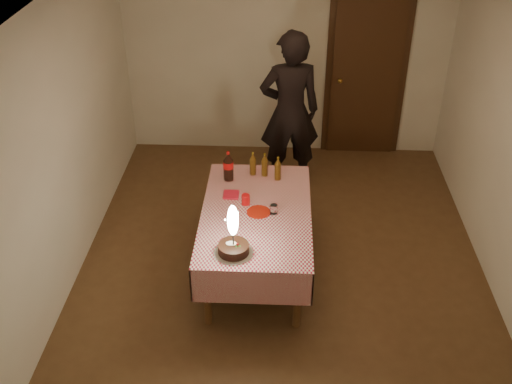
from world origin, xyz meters
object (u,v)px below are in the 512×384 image
amber_bottle_left (253,164)px  amber_bottle_right (278,169)px  cola_bottle (228,166)px  photographer (290,112)px  red_plate (259,212)px  red_cup (246,199)px  dining_table (256,220)px  amber_bottle_mid (265,165)px  clear_cup (274,209)px  birthday_cake (233,241)px

amber_bottle_left → amber_bottle_right: (0.26, -0.09, 0.00)m
cola_bottle → photographer: photographer is taller
red_plate → red_cup: 0.19m
dining_table → red_cup: 0.22m
amber_bottle_left → amber_bottle_mid: (0.12, -0.02, 0.00)m
dining_table → cola_bottle: bearing=118.6°
red_cup → amber_bottle_left: size_ratio=0.39×
dining_table → photographer: bearing=79.5°
clear_cup → cola_bottle: 0.75m
birthday_cake → amber_bottle_left: size_ratio=1.88×
birthday_cake → clear_cup: size_ratio=5.33×
clear_cup → amber_bottle_mid: amber_bottle_mid is taller
cola_bottle → amber_bottle_left: size_ratio=1.25×
amber_bottle_right → red_plate: bearing=-105.5°
amber_bottle_right → cola_bottle: bearing=-176.7°
clear_cup → amber_bottle_right: 0.61m
amber_bottle_mid → red_cup: bearing=-106.7°
cola_bottle → photographer: (0.61, 1.08, 0.10)m
clear_cup → photographer: bearing=85.1°
amber_bottle_left → cola_bottle: bearing=-154.6°
birthday_cake → clear_cup: (0.32, 0.60, -0.08)m
birthday_cake → red_plate: bearing=73.1°
clear_cup → amber_bottle_left: bearing=108.2°
red_cup → cola_bottle: cola_bottle is taller
clear_cup → cola_bottle: (-0.47, 0.58, 0.11)m
red_plate → photographer: 1.69m
cola_bottle → photographer: bearing=60.6°
amber_bottle_left → amber_bottle_right: size_ratio=1.00×
amber_bottle_mid → dining_table: bearing=-94.7°
clear_cup → amber_bottle_left: amber_bottle_left is taller
clear_cup → amber_bottle_right: bearing=87.4°
birthday_cake → amber_bottle_left: birthday_cake is taller
dining_table → amber_bottle_right: size_ratio=6.75×
cola_bottle → photographer: 1.25m
amber_bottle_right → amber_bottle_mid: bearing=152.7°
red_plate → cola_bottle: cola_bottle is taller
red_plate → amber_bottle_mid: (0.03, 0.67, 0.11)m
cola_bottle → amber_bottle_left: (0.24, 0.11, -0.03)m
clear_cup → cola_bottle: cola_bottle is taller
cola_bottle → amber_bottle_right: size_ratio=1.25×
clear_cup → amber_bottle_mid: (-0.11, 0.68, 0.07)m
red_cup → amber_bottle_mid: size_ratio=0.39×
cola_bottle → red_cup: bearing=-65.3°
red_plate → amber_bottle_mid: 0.68m
dining_table → clear_cup: 0.21m
amber_bottle_left → red_cup: bearing=-94.1°
amber_bottle_mid → amber_bottle_left: bearing=172.3°
clear_cup → photographer: (0.14, 1.66, 0.21)m
amber_bottle_left → amber_bottle_right: same height
red_plate → clear_cup: size_ratio=2.44×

